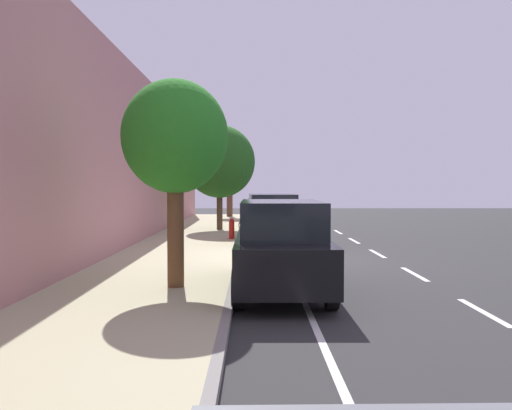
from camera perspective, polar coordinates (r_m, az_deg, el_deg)
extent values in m
plane|color=#2D2D2D|center=(16.88, 3.76, -5.81)|extent=(75.22, 75.22, 0.00)
cube|color=#B6AF87|center=(17.00, -8.67, -5.51)|extent=(3.87, 47.01, 0.15)
cube|color=gray|center=(16.83, -1.83, -5.57)|extent=(0.16, 47.01, 0.15)
cube|color=white|center=(39.37, 5.87, -1.28)|extent=(0.14, 2.20, 0.01)
cube|color=white|center=(35.21, 6.60, -1.68)|extent=(0.14, 2.20, 0.01)
cube|color=white|center=(31.05, 7.53, -2.19)|extent=(0.14, 2.20, 0.01)
cube|color=white|center=(26.91, 8.74, -2.86)|extent=(0.14, 2.20, 0.01)
cube|color=white|center=(22.79, 10.40, -3.77)|extent=(0.14, 2.20, 0.01)
cube|color=white|center=(18.71, 12.79, -5.06)|extent=(0.14, 2.20, 0.01)
cube|color=white|center=(14.69, 16.52, -7.06)|extent=(0.14, 2.20, 0.01)
cube|color=white|center=(10.81, 23.07, -10.45)|extent=(0.14, 2.20, 0.01)
cube|color=white|center=(16.86, 3.19, -5.80)|extent=(0.12, 47.01, 0.01)
cube|color=tan|center=(17.34, -15.92, 5.55)|extent=(0.50, 47.01, 6.77)
cube|color=#B7BABF|center=(31.28, 0.93, -1.05)|extent=(1.91, 4.46, 0.64)
cube|color=black|center=(31.25, 0.93, 0.08)|extent=(1.62, 2.15, 0.60)
cylinder|color=black|center=(29.96, -0.65, -1.71)|extent=(0.24, 0.67, 0.66)
cylinder|color=black|center=(29.93, 2.45, -1.71)|extent=(0.24, 0.67, 0.66)
cylinder|color=black|center=(32.68, -0.46, -1.39)|extent=(0.24, 0.67, 0.66)
cylinder|color=black|center=(32.65, 2.39, -1.39)|extent=(0.24, 0.67, 0.66)
cube|color=tan|center=(20.64, 1.70, -2.18)|extent=(2.09, 4.77, 0.90)
cube|color=black|center=(20.59, 1.71, 0.12)|extent=(1.80, 3.17, 0.76)
cylinder|color=black|center=(19.17, -0.58, -3.71)|extent=(0.25, 0.77, 0.76)
cylinder|color=black|center=(19.31, 4.62, -3.67)|extent=(0.25, 0.77, 0.76)
cylinder|color=black|center=(22.07, -0.85, -2.94)|extent=(0.25, 0.77, 0.76)
cylinder|color=black|center=(22.19, 3.67, -2.92)|extent=(0.25, 0.77, 0.76)
cube|color=black|center=(11.47, 2.67, -5.62)|extent=(1.92, 4.71, 0.90)
cube|color=black|center=(11.39, 2.68, -1.48)|extent=(1.69, 3.11, 0.76)
cylinder|color=black|center=(10.09, -1.97, -8.99)|extent=(0.22, 0.76, 0.76)
cylinder|color=black|center=(10.18, 8.04, -8.91)|extent=(0.22, 0.76, 0.76)
cylinder|color=black|center=(12.96, -1.52, -6.51)|extent=(0.22, 0.76, 0.76)
cylinder|color=black|center=(13.03, 6.24, -6.48)|extent=(0.22, 0.76, 0.76)
torus|color=black|center=(27.10, 0.71, -2.07)|extent=(0.62, 0.38, 0.69)
torus|color=black|center=(26.59, -1.22, -2.16)|extent=(0.62, 0.38, 0.69)
cylinder|color=black|center=(26.90, 0.00, -1.92)|extent=(0.58, 0.35, 0.51)
cylinder|color=black|center=(26.72, -0.68, -1.97)|extent=(0.14, 0.10, 0.48)
cylinder|color=black|center=(26.86, -0.10, -1.43)|extent=(0.65, 0.39, 0.05)
cylinder|color=black|center=(26.67, -0.90, -2.31)|extent=(0.32, 0.21, 0.19)
cylinder|color=black|center=(26.63, -1.00, -1.81)|extent=(0.25, 0.16, 0.33)
cylinder|color=black|center=(27.07, 0.64, -1.73)|extent=(0.12, 0.09, 0.34)
cube|color=black|center=(26.68, -0.78, -1.38)|extent=(0.26, 0.21, 0.05)
cylinder|color=black|center=(27.04, 0.57, -1.26)|extent=(0.25, 0.41, 0.03)
cylinder|color=#C6B284|center=(27.20, -0.57, -1.93)|extent=(0.15, 0.15, 0.82)
cylinder|color=#C6B284|center=(27.38, -0.76, -1.90)|extent=(0.15, 0.15, 0.82)
cube|color=white|center=(27.25, -0.66, -0.45)|extent=(0.38, 0.44, 0.58)
cylinder|color=white|center=(27.02, -0.42, -0.54)|extent=(0.10, 0.10, 0.55)
cylinder|color=white|center=(27.48, -0.91, -0.50)|extent=(0.10, 0.10, 0.55)
sphere|color=#918A54|center=(27.23, -0.66, 0.39)|extent=(0.23, 0.23, 0.23)
sphere|color=navy|center=(27.23, -0.66, 0.48)|extent=(0.26, 0.26, 0.26)
cube|color=black|center=(27.16, -1.04, -0.42)|extent=(0.30, 0.35, 0.44)
cylinder|color=brown|center=(37.39, -2.83, 1.33)|extent=(0.41, 0.41, 3.34)
ellipsoid|color=#476636|center=(37.44, -2.83, 4.96)|extent=(2.55, 2.55, 2.18)
cylinder|color=#4E3725|center=(26.33, -3.90, -0.03)|extent=(0.29, 0.29, 2.39)
ellipsoid|color=#235C1C|center=(26.34, -3.91, 4.65)|extent=(3.49, 3.49, 3.56)
cylinder|color=brown|center=(11.56, -8.57, -2.26)|extent=(0.35, 0.35, 2.59)
ellipsoid|color=#287D22|center=(11.57, -8.63, 7.24)|extent=(2.26, 2.26, 2.43)
cylinder|color=red|center=(21.75, -2.61, -2.70)|extent=(0.22, 0.22, 0.70)
sphere|color=red|center=(21.72, -2.61, -1.67)|extent=(0.20, 0.20, 0.20)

